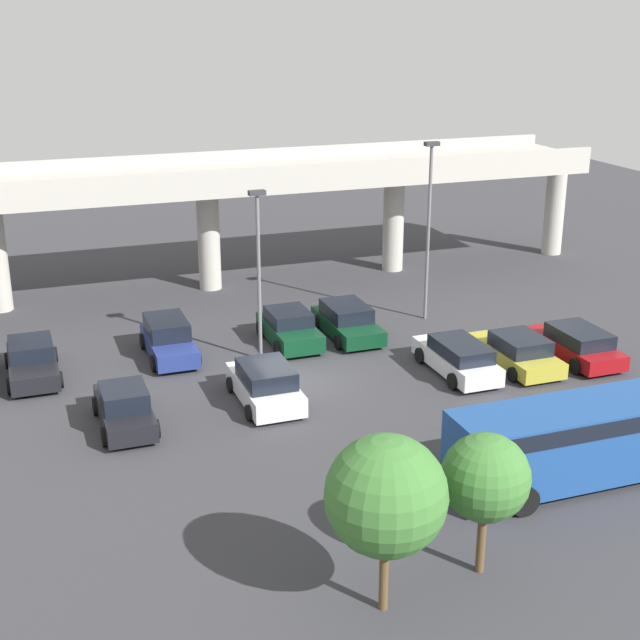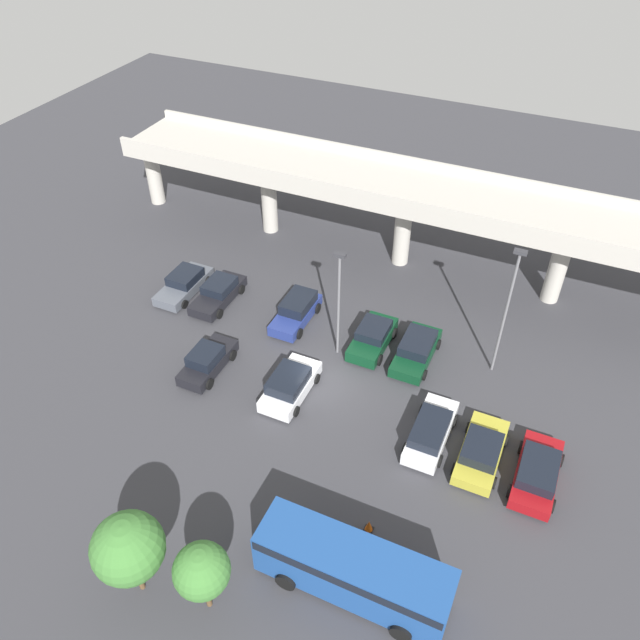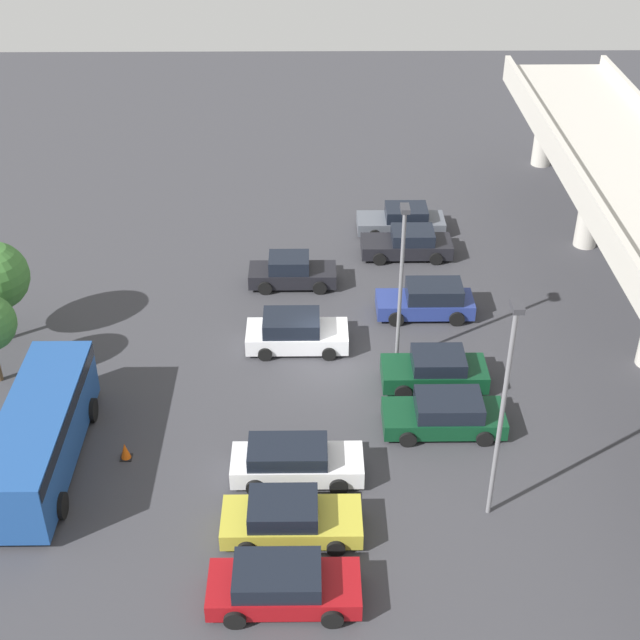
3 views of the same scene
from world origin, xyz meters
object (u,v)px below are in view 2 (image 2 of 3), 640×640
(parked_car_6, at_px, (416,349))
(lamp_post_mid_lot, at_px, (508,305))
(lamp_post_near_aisle, at_px, (339,297))
(parked_car_0, at_px, (184,284))
(parked_car_1, at_px, (218,293))
(parked_car_2, at_px, (207,361))
(parked_car_8, at_px, (481,451))
(traffic_cone, at_px, (369,526))
(parked_car_9, at_px, (537,472))
(tree_front_centre, at_px, (202,571))
(parked_car_5, at_px, (373,337))
(tree_front_left, at_px, (128,548))
(shuttle_bus, at_px, (353,568))
(parked_car_7, at_px, (431,431))
(parked_car_3, at_px, (296,311))
(parked_car_4, at_px, (290,385))

(parked_car_6, relative_size, lamp_post_mid_lot, 0.55)
(lamp_post_near_aisle, relative_size, lamp_post_mid_lot, 0.86)
(parked_car_0, relative_size, lamp_post_mid_lot, 0.55)
(parked_car_0, distance_m, parked_car_1, 2.74)
(parked_car_2, xyz_separation_m, parked_car_8, (16.55, 0.18, -0.05))
(traffic_cone, bearing_deg, parked_car_6, 97.38)
(parked_car_0, distance_m, parked_car_6, 16.79)
(parked_car_9, bearing_deg, tree_front_centre, 136.37)
(lamp_post_near_aisle, bearing_deg, parked_car_6, 17.77)
(parked_car_2, bearing_deg, parked_car_0, 43.43)
(parked_car_0, bearing_deg, parked_car_5, 90.55)
(parked_car_2, bearing_deg, parked_car_9, -89.96)
(parked_car_9, xyz_separation_m, tree_front_left, (-14.78, -12.82, 2.55))
(parked_car_6, distance_m, shuttle_bus, 15.28)
(parked_car_1, relative_size, lamp_post_mid_lot, 0.54)
(parked_car_5, distance_m, parked_car_9, 12.69)
(parked_car_7, height_order, parked_car_9, parked_car_7)
(parked_car_2, distance_m, tree_front_left, 13.85)
(parked_car_5, relative_size, traffic_cone, 6.24)
(parked_car_7, distance_m, traffic_cone, 6.49)
(parked_car_6, relative_size, parked_car_7, 0.99)
(parked_car_3, xyz_separation_m, lamp_post_near_aisle, (3.68, -1.74, 3.61))
(lamp_post_mid_lot, bearing_deg, parked_car_7, -105.39)
(parked_car_5, bearing_deg, traffic_cone, 19.99)
(parked_car_4, bearing_deg, parked_car_1, 55.27)
(parked_car_1, relative_size, parked_car_6, 0.99)
(traffic_cone, bearing_deg, parked_car_7, 80.59)
(parked_car_4, height_order, parked_car_7, parked_car_4)
(parked_car_9, distance_m, shuttle_bus, 11.05)
(parked_car_2, bearing_deg, parked_car_7, -88.65)
(parked_car_0, bearing_deg, parked_car_1, 91.20)
(parked_car_1, height_order, parked_car_2, parked_car_2)
(tree_front_left, bearing_deg, parked_car_6, 71.09)
(tree_front_centre, bearing_deg, traffic_cone, 51.12)
(parked_car_0, relative_size, traffic_cone, 6.81)
(parked_car_0, height_order, parked_car_9, parked_car_0)
(parked_car_9, distance_m, lamp_post_near_aisle, 14.21)
(parked_car_7, distance_m, parked_car_9, 5.65)
(shuttle_bus, relative_size, traffic_cone, 12.15)
(lamp_post_mid_lot, distance_m, traffic_cone, 14.32)
(tree_front_centre, bearing_deg, tree_front_left, -169.62)
(parked_car_3, xyz_separation_m, lamp_post_mid_lot, (12.83, 0.73, 4.23))
(parked_car_8, xyz_separation_m, tree_front_left, (-11.91, -12.98, 2.59))
(parked_car_4, distance_m, tree_front_left, 13.32)
(parked_car_1, height_order, parked_car_3, parked_car_3)
(parked_car_7, height_order, lamp_post_mid_lot, lamp_post_mid_lot)
(parked_car_3, bearing_deg, parked_car_9, 68.89)
(parked_car_6, bearing_deg, parked_car_3, -91.76)
(tree_front_left, bearing_deg, parked_car_2, 109.92)
(shuttle_bus, bearing_deg, parked_car_2, 145.49)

